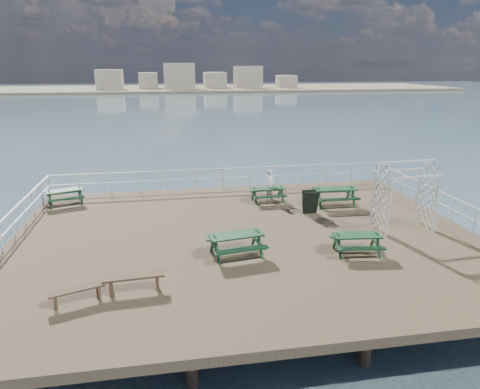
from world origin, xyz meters
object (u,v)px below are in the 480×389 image
object	(u,v)px
person	(270,185)
trellis_arbor	(404,199)
picnic_table_b	(268,191)
flat_bench_near	(77,292)
picnic_table_c	(335,193)
picnic_table_e	(357,240)
flat_bench_far	(134,279)
picnic_table_d	(236,240)
picnic_table_a	(65,194)

from	to	relation	value
person	trellis_arbor	bearing A→B (deg)	-91.28
picnic_table_b	flat_bench_near	world-z (taller)	picnic_table_b
picnic_table_c	flat_bench_near	distance (m)	12.52
picnic_table_c	picnic_table_e	distance (m)	5.40
picnic_table_e	flat_bench_near	size ratio (longest dim) A/B	1.15
picnic_table_c	picnic_table_e	bearing A→B (deg)	-101.44
flat_bench_far	person	bearing A→B (deg)	48.79
picnic_table_b	picnic_table_d	bearing A→B (deg)	-114.76
picnic_table_b	flat_bench_near	size ratio (longest dim) A/B	1.05
person	picnic_table_c	bearing A→B (deg)	-69.57
picnic_table_c	person	xyz separation A→B (m)	(-2.81, 1.33, 0.15)
person	flat_bench_near	bearing A→B (deg)	-176.55
picnic_table_c	picnic_table_e	xyz separation A→B (m)	(-1.26, -5.25, -0.10)
flat_bench_near	picnic_table_d	bearing A→B (deg)	5.64
flat_bench_near	picnic_table_a	bearing A→B (deg)	84.03
picnic_table_b	picnic_table_e	xyz separation A→B (m)	(1.72, -6.36, 0.01)
picnic_table_b	picnic_table_c	xyz separation A→B (m)	(2.98, -1.11, 0.11)
picnic_table_b	trellis_arbor	size ratio (longest dim) A/B	0.58
picnic_table_e	picnic_table_c	bearing A→B (deg)	83.38
picnic_table_b	flat_bench_far	world-z (taller)	picnic_table_b
picnic_table_c	trellis_arbor	distance (m)	3.76
picnic_table_a	flat_bench_near	xyz separation A→B (m)	(2.24, -9.36, -0.18)
picnic_table_a	picnic_table_c	xyz separation A→B (m)	(12.61, -2.35, 0.10)
picnic_table_a	flat_bench_far	size ratio (longest dim) A/B	1.11
flat_bench_near	person	size ratio (longest dim) A/B	1.03
picnic_table_d	trellis_arbor	distance (m)	7.20
picnic_table_d	flat_bench_near	xyz separation A→B (m)	(-4.90, -2.29, -0.25)
picnic_table_a	trellis_arbor	size ratio (longest dim) A/B	0.70
picnic_table_a	picnic_table_e	bearing A→B (deg)	-52.84
picnic_table_a	flat_bench_far	world-z (taller)	picnic_table_a
flat_bench_near	flat_bench_far	distance (m)	1.58
trellis_arbor	picnic_table_c	bearing A→B (deg)	111.07
picnic_table_d	trellis_arbor	bearing A→B (deg)	2.21
picnic_table_c	flat_bench_far	bearing A→B (deg)	-141.10
trellis_arbor	flat_bench_near	bearing A→B (deg)	-166.85
flat_bench_near	trellis_arbor	distance (m)	12.51
picnic_table_c	flat_bench_far	world-z (taller)	picnic_table_c
picnic_table_a	flat_bench_near	size ratio (longest dim) A/B	1.27
picnic_table_e	person	xyz separation A→B (m)	(-1.56, 6.58, 0.25)
picnic_table_a	picnic_table_d	world-z (taller)	picnic_table_d
picnic_table_e	person	bearing A→B (deg)	110.13
picnic_table_a	picnic_table_d	size ratio (longest dim) A/B	0.96
picnic_table_e	flat_bench_far	distance (m)	7.71
flat_bench_far	picnic_table_e	bearing A→B (deg)	6.22
picnic_table_d	picnic_table_b	bearing A→B (deg)	58.03
flat_bench_far	picnic_table_a	bearing A→B (deg)	108.70
picnic_table_d	person	world-z (taller)	person
picnic_table_d	picnic_table_c	bearing A→B (deg)	31.99
picnic_table_b	picnic_table_a	bearing A→B (deg)	171.12
picnic_table_d	picnic_table_a	bearing A→B (deg)	126.49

